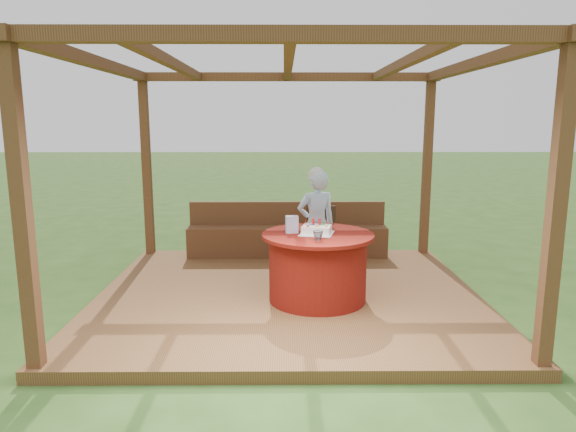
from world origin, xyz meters
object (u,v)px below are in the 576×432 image
Objects in this scene: birthday_cake at (317,229)px; gift_bag at (292,224)px; table at (318,266)px; bench at (287,238)px; drinking_glass at (318,236)px; chair at (319,234)px; elderly_woman at (316,223)px.

birthday_cake is 2.21× the size of gift_bag.
table is 6.49× the size of gift_bag.
drinking_glass reaches higher than bench.
bench is 3.47× the size of chair.
gift_bag reaches higher than bench.
gift_bag is at bearing 168.88° from birthday_cake.
bench reaches higher than table.
bench is 2.40m from drinking_glass.
bench is at bearing 99.46° from table.
table is 0.54m from drinking_glass.
gift_bag is at bearing 126.76° from drinking_glass.
elderly_woman is at bearing 87.67° from table.
gift_bag is (-0.33, -0.83, 0.15)m from elderly_woman.
birthday_cake is 0.31m from drinking_glass.
table is 1.33m from chair.
chair is (0.43, -0.67, 0.21)m from bench.
bench is 6.99× the size of birthday_cake.
elderly_woman is at bearing 87.31° from drinking_glass.
gift_bag is (0.04, -1.95, 0.61)m from bench.
chair is 1.69m from drinking_glass.
bench is 2.38× the size of table.
chair is 0.60× the size of elderly_woman.
chair is 1.40m from gift_bag.
table is 0.43m from birthday_cake.
chair reaches higher than bench.
elderly_woman is at bearing 86.73° from birthday_cake.
bench is at bearing 82.07° from gift_bag.
birthday_cake is 4.05× the size of drinking_glass.
chair is 4.45× the size of gift_bag.
table is at bearing 86.33° from drinking_glass.
table is 11.89× the size of drinking_glass.
bench is 15.43× the size of gift_bag.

